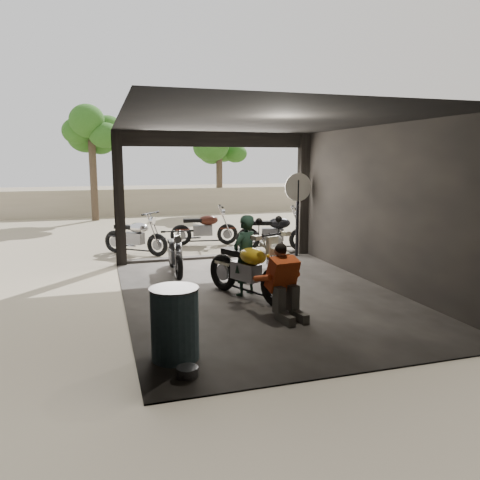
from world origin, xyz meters
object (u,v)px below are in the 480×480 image
outside_bike_c (275,229)px  sign_post (298,201)px  helmet (277,241)px  outside_bike_b (204,225)px  stool (275,249)px  left_bike (175,251)px  rider (245,256)px  outside_bike_a (135,233)px  oil_drum (175,324)px  mechanic (286,284)px  main_bike (248,264)px

outside_bike_c → sign_post: sign_post is taller
outside_bike_c → helmet: size_ratio=6.45×
outside_bike_b → stool: 3.40m
outside_bike_b → outside_bike_c: (1.67, -1.49, 0.03)m
left_bike → rider: bearing=-63.8°
outside_bike_b → helmet: (1.04, -3.28, 0.03)m
outside_bike_a → rider: bearing=-120.7°
left_bike → helmet: bearing=1.9°
outside_bike_a → oil_drum: bearing=-141.1°
outside_bike_a → outside_bike_b: (2.09, 0.86, 0.01)m
mechanic → oil_drum: size_ratio=1.24×
main_bike → mechanic: bearing=-104.2°
left_bike → outside_bike_b: 3.58m
helmet → oil_drum: size_ratio=0.31×
outside_bike_c → outside_bike_b: bearing=65.8°
outside_bike_b → sign_post: size_ratio=0.80×
left_bike → mechanic: (1.20, -3.58, 0.06)m
left_bike → sign_post: bearing=17.1°
outside_bike_a → outside_bike_c: 3.81m
outside_bike_c → stool: size_ratio=3.74×
stool → sign_post: 1.67m
outside_bike_b → outside_bike_c: size_ratio=0.95×
sign_post → outside_bike_a: bearing=155.3°
mechanic → outside_bike_c: bearing=62.2°
helmet → main_bike: bearing=-110.0°
rider → oil_drum: (-1.71, -2.48, -0.29)m
sign_post → stool: bearing=-141.5°
helmet → outside_bike_b: bearing=120.0°
rider → sign_post: bearing=-159.5°
rider → main_bike: bearing=58.1°
outside_bike_c → mechanic: size_ratio=1.59×
outside_bike_a → rider: (1.66, -4.55, 0.18)m
rider → outside_bike_c: bearing=-149.5°
left_bike → stool: left_bike is taller
stool → outside_bike_b: bearing=107.4°
rider → oil_drum: bearing=24.1°
outside_bike_a → helmet: 3.95m
stool → oil_drum: oil_drum is taller
helmet → mechanic: bearing=-96.7°
outside_bike_a → main_bike: bearing=-121.4°
outside_bike_a → stool: size_ratio=3.47×
stool → outside_bike_a: bearing=142.5°
outside_bike_a → stool: outside_bike_a is taller
stool → helmet: (0.03, -0.03, 0.20)m
main_bike → outside_bike_b: (0.43, 5.60, -0.05)m
outside_bike_c → mechanic: outside_bike_c is taller
rider → mechanic: rider is taller
left_bike → outside_bike_b: (1.40, 3.29, 0.07)m
outside_bike_b → main_bike: bearing=-176.9°
helmet → sign_post: sign_post is taller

